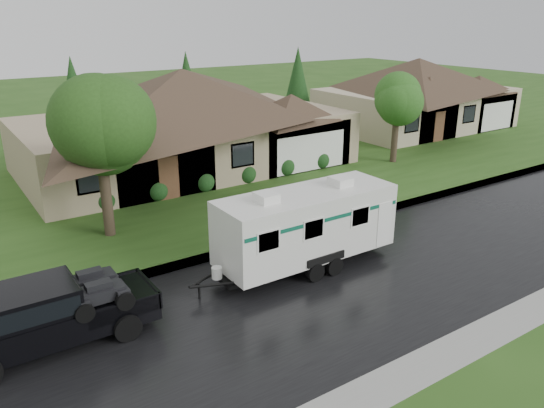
% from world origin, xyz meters
% --- Properties ---
extents(ground, '(140.00, 140.00, 0.00)m').
position_xyz_m(ground, '(0.00, 0.00, 0.00)').
color(ground, '#284C18').
rests_on(ground, ground).
extents(road, '(140.00, 8.00, 0.01)m').
position_xyz_m(road, '(0.00, -2.00, 0.01)').
color(road, black).
rests_on(road, ground).
extents(curb, '(140.00, 0.50, 0.15)m').
position_xyz_m(curb, '(0.00, 2.25, 0.07)').
color(curb, gray).
rests_on(curb, ground).
extents(lawn, '(140.00, 26.00, 0.15)m').
position_xyz_m(lawn, '(0.00, 15.00, 0.07)').
color(lawn, '#284C18').
rests_on(lawn, ground).
extents(house_main, '(19.44, 10.80, 6.90)m').
position_xyz_m(house_main, '(2.29, 13.84, 3.59)').
color(house_main, tan).
rests_on(house_main, lawn).
extents(house_neighbor, '(15.12, 9.72, 6.45)m').
position_xyz_m(house_neighbor, '(22.27, 14.34, 3.32)').
color(house_neighbor, tan).
rests_on(house_neighbor, lawn).
extents(tree_left_green, '(3.86, 3.86, 6.38)m').
position_xyz_m(tree_left_green, '(-5.07, 6.24, 4.58)').
color(tree_left_green, '#382B1E').
rests_on(tree_left_green, lawn).
extents(tree_right_green, '(3.24, 3.24, 5.36)m').
position_xyz_m(tree_right_green, '(12.84, 7.88, 3.87)').
color(tree_right_green, '#382B1E').
rests_on(tree_right_green, lawn).
extents(shrub_row, '(13.60, 1.00, 1.00)m').
position_xyz_m(shrub_row, '(2.00, 9.30, 0.65)').
color(shrub_row, '#143814').
rests_on(shrub_row, lawn).
extents(pickup_truck, '(5.61, 2.13, 1.87)m').
position_xyz_m(pickup_truck, '(-8.83, -0.24, 1.00)').
color(pickup_truck, black).
rests_on(pickup_truck, ground).
extents(travel_trailer, '(6.92, 2.43, 3.10)m').
position_xyz_m(travel_trailer, '(-0.03, -0.24, 1.65)').
color(travel_trailer, silver).
rests_on(travel_trailer, ground).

